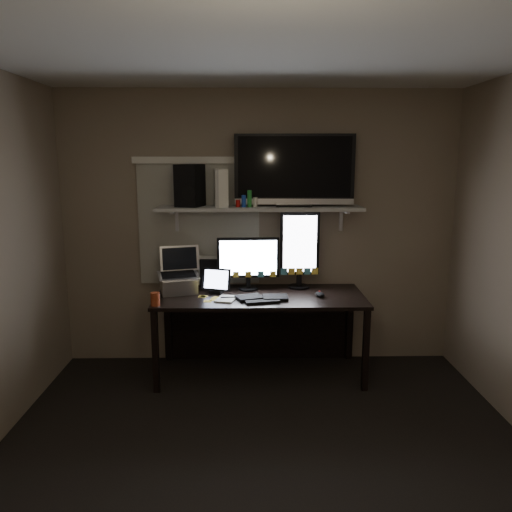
{
  "coord_description": "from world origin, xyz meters",
  "views": [
    {
      "loc": [
        -0.11,
        -2.75,
        1.91
      ],
      "look_at": [
        -0.04,
        1.25,
        1.11
      ],
      "focal_mm": 35.0,
      "sensor_mm": 36.0,
      "label": 1
    }
  ],
  "objects_px": {
    "game_console": "(221,188)",
    "laptop": "(178,271)",
    "monitor_landscape": "(248,263)",
    "mouse": "(320,294)",
    "desk": "(260,310)",
    "monitor_portrait": "(300,250)",
    "tv": "(294,170)",
    "speaker": "(190,186)",
    "cup": "(155,299)",
    "tablet": "(216,281)",
    "keyboard": "(262,298)"
  },
  "relations": [
    {
      "from": "keyboard",
      "to": "tablet",
      "type": "height_order",
      "value": "tablet"
    },
    {
      "from": "monitor_landscape",
      "to": "mouse",
      "type": "xyz_separation_m",
      "value": [
        0.61,
        -0.24,
        -0.22
      ]
    },
    {
      "from": "monitor_landscape",
      "to": "keyboard",
      "type": "height_order",
      "value": "monitor_landscape"
    },
    {
      "from": "cup",
      "to": "speaker",
      "type": "bearing_deg",
      "value": 64.5
    },
    {
      "from": "tv",
      "to": "laptop",
      "type": "bearing_deg",
      "value": -171.29
    },
    {
      "from": "keyboard",
      "to": "tv",
      "type": "height_order",
      "value": "tv"
    },
    {
      "from": "monitor_portrait",
      "to": "tablet",
      "type": "distance_m",
      "value": 0.8
    },
    {
      "from": "monitor_portrait",
      "to": "tv",
      "type": "bearing_deg",
      "value": -150.39
    },
    {
      "from": "desk",
      "to": "monitor_portrait",
      "type": "bearing_deg",
      "value": 18.17
    },
    {
      "from": "keyboard",
      "to": "laptop",
      "type": "relative_size",
      "value": 1.11
    },
    {
      "from": "tablet",
      "to": "laptop",
      "type": "bearing_deg",
      "value": -166.5
    },
    {
      "from": "tablet",
      "to": "monitor_landscape",
      "type": "bearing_deg",
      "value": 40.85
    },
    {
      "from": "mouse",
      "to": "tablet",
      "type": "relative_size",
      "value": 0.43
    },
    {
      "from": "monitor_portrait",
      "to": "desk",
      "type": "bearing_deg",
      "value": -163.05
    },
    {
      "from": "desk",
      "to": "monitor_portrait",
      "type": "height_order",
      "value": "monitor_portrait"
    },
    {
      "from": "monitor_portrait",
      "to": "cup",
      "type": "distance_m",
      "value": 1.36
    },
    {
      "from": "game_console",
      "to": "laptop",
      "type": "bearing_deg",
      "value": -172.17
    },
    {
      "from": "monitor_landscape",
      "to": "speaker",
      "type": "distance_m",
      "value": 0.86
    },
    {
      "from": "desk",
      "to": "game_console",
      "type": "relative_size",
      "value": 5.56
    },
    {
      "from": "desk",
      "to": "speaker",
      "type": "distance_m",
      "value": 1.27
    },
    {
      "from": "speaker",
      "to": "cup",
      "type": "bearing_deg",
      "value": -98.57
    },
    {
      "from": "tv",
      "to": "cup",
      "type": "bearing_deg",
      "value": -154.24
    },
    {
      "from": "monitor_landscape",
      "to": "monitor_portrait",
      "type": "relative_size",
      "value": 0.78
    },
    {
      "from": "keyboard",
      "to": "tablet",
      "type": "distance_m",
      "value": 0.45
    },
    {
      "from": "keyboard",
      "to": "speaker",
      "type": "distance_m",
      "value": 1.16
    },
    {
      "from": "monitor_landscape",
      "to": "cup",
      "type": "bearing_deg",
      "value": -149.2
    },
    {
      "from": "monitor_portrait",
      "to": "keyboard",
      "type": "height_order",
      "value": "monitor_portrait"
    },
    {
      "from": "desk",
      "to": "mouse",
      "type": "bearing_deg",
      "value": -19.61
    },
    {
      "from": "tablet",
      "to": "speaker",
      "type": "distance_m",
      "value": 0.86
    },
    {
      "from": "monitor_landscape",
      "to": "keyboard",
      "type": "xyz_separation_m",
      "value": [
        0.12,
        -0.31,
        -0.23
      ]
    },
    {
      "from": "cup",
      "to": "game_console",
      "type": "relative_size",
      "value": 0.33
    },
    {
      "from": "mouse",
      "to": "game_console",
      "type": "distance_m",
      "value": 1.27
    },
    {
      "from": "laptop",
      "to": "speaker",
      "type": "distance_m",
      "value": 0.75
    },
    {
      "from": "mouse",
      "to": "tv",
      "type": "bearing_deg",
      "value": 110.71
    },
    {
      "from": "tv",
      "to": "speaker",
      "type": "xyz_separation_m",
      "value": [
        -0.91,
        0.01,
        -0.13
      ]
    },
    {
      "from": "monitor_portrait",
      "to": "tablet",
      "type": "height_order",
      "value": "monitor_portrait"
    },
    {
      "from": "tablet",
      "to": "tv",
      "type": "bearing_deg",
      "value": 29.46
    },
    {
      "from": "mouse",
      "to": "tablet",
      "type": "xyz_separation_m",
      "value": [
        -0.89,
        0.12,
        0.09
      ]
    },
    {
      "from": "cup",
      "to": "tablet",
      "type": "bearing_deg",
      "value": 37.54
    },
    {
      "from": "tv",
      "to": "game_console",
      "type": "bearing_deg",
      "value": -179.81
    },
    {
      "from": "monitor_landscape",
      "to": "desk",
      "type": "bearing_deg",
      "value": -32.83
    },
    {
      "from": "desk",
      "to": "laptop",
      "type": "height_order",
      "value": "laptop"
    },
    {
      "from": "mouse",
      "to": "tv",
      "type": "relative_size",
      "value": 0.11
    },
    {
      "from": "tv",
      "to": "speaker",
      "type": "height_order",
      "value": "tv"
    },
    {
      "from": "monitor_portrait",
      "to": "speaker",
      "type": "relative_size",
      "value": 1.95
    },
    {
      "from": "tablet",
      "to": "cup",
      "type": "relative_size",
      "value": 2.39
    },
    {
      "from": "desk",
      "to": "tv",
      "type": "height_order",
      "value": "tv"
    },
    {
      "from": "monitor_portrait",
      "to": "tv",
      "type": "height_order",
      "value": "tv"
    },
    {
      "from": "monitor_portrait",
      "to": "keyboard",
      "type": "distance_m",
      "value": 0.61
    },
    {
      "from": "mouse",
      "to": "tablet",
      "type": "bearing_deg",
      "value": 154.3
    }
  ]
}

